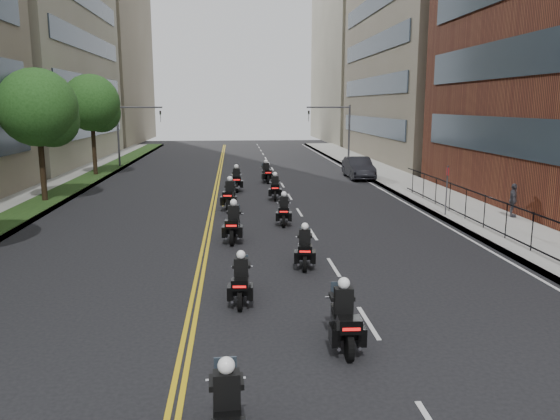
% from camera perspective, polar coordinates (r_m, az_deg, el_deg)
% --- Properties ---
extents(sidewalk_right, '(4.00, 90.00, 0.15)m').
position_cam_1_polar(sidewalk_right, '(35.88, 15.15, 1.66)').
color(sidewalk_right, gray).
rests_on(sidewalk_right, ground).
extents(sidewalk_left, '(4.00, 90.00, 0.15)m').
position_cam_1_polar(sidewalk_left, '(35.69, -24.04, 1.04)').
color(sidewalk_left, gray).
rests_on(sidewalk_left, ground).
extents(grass_strip, '(2.00, 90.00, 0.04)m').
position_cam_1_polar(grass_strip, '(35.42, -22.83, 1.22)').
color(grass_strip, '#193613').
rests_on(grass_strip, sidewalk_left).
extents(building_right_tan, '(15.11, 28.00, 30.00)m').
position_cam_1_polar(building_right_tan, '(61.03, 17.00, 19.33)').
color(building_right_tan, '#7D725B').
rests_on(building_right_tan, ground).
extents(building_right_far, '(15.00, 28.00, 26.00)m').
position_cam_1_polar(building_right_far, '(89.26, 9.57, 15.54)').
color(building_right_far, gray).
rests_on(building_right_far, ground).
extents(building_left_far, '(16.00, 28.00, 26.00)m').
position_cam_1_polar(building_left_far, '(89.25, -19.70, 15.07)').
color(building_left_far, '#7D725B').
rests_on(building_left_far, ground).
extents(iron_fence, '(0.05, 28.00, 1.50)m').
position_cam_1_polar(iron_fence, '(23.65, 23.67, -1.51)').
color(iron_fence, black).
rests_on(iron_fence, sidewalk_right).
extents(street_trees, '(4.40, 38.40, 7.98)m').
position_cam_1_polar(street_trees, '(28.94, -27.13, 8.78)').
color(street_trees, '#322316').
rests_on(street_trees, ground).
extents(traffic_signal_right, '(4.09, 0.20, 5.60)m').
position_cam_1_polar(traffic_signal_right, '(51.24, 6.19, 8.73)').
color(traffic_signal_right, '#3F3F44').
rests_on(traffic_signal_right, ground).
extents(traffic_signal_left, '(4.09, 0.20, 5.60)m').
position_cam_1_polar(traffic_signal_left, '(51.13, -15.53, 8.39)').
color(traffic_signal_left, '#3F3F44').
rests_on(traffic_signal_left, ground).
extents(motorcycle_0, '(0.54, 2.26, 1.67)m').
position_cam_1_polar(motorcycle_0, '(9.42, -5.50, -20.95)').
color(motorcycle_0, black).
rests_on(motorcycle_0, ground).
extents(motorcycle_1, '(0.53, 2.26, 1.67)m').
position_cam_1_polar(motorcycle_1, '(13.13, 6.71, -11.38)').
color(motorcycle_1, black).
rests_on(motorcycle_1, ground).
extents(motorcycle_2, '(0.53, 2.07, 1.53)m').
position_cam_1_polar(motorcycle_2, '(15.86, -4.09, -7.56)').
color(motorcycle_2, black).
rests_on(motorcycle_2, ground).
extents(motorcycle_3, '(0.62, 2.11, 1.56)m').
position_cam_1_polar(motorcycle_3, '(19.27, 2.60, -4.15)').
color(motorcycle_3, black).
rests_on(motorcycle_3, ground).
extents(motorcycle_4, '(0.64, 2.40, 1.77)m').
position_cam_1_polar(motorcycle_4, '(22.83, -4.88, -1.56)').
color(motorcycle_4, black).
rests_on(motorcycle_4, ground).
extents(motorcycle_5, '(0.60, 2.14, 1.58)m').
position_cam_1_polar(motorcycle_5, '(25.97, 0.41, -0.16)').
color(motorcycle_5, black).
rests_on(motorcycle_5, ground).
extents(motorcycle_6, '(0.72, 2.45, 1.81)m').
position_cam_1_polar(motorcycle_6, '(29.93, -5.27, 1.45)').
color(motorcycle_6, black).
rests_on(motorcycle_6, ground).
extents(motorcycle_7, '(0.58, 2.24, 1.65)m').
position_cam_1_polar(motorcycle_7, '(32.88, -0.52, 2.24)').
color(motorcycle_7, black).
rests_on(motorcycle_7, ground).
extents(motorcycle_8, '(0.55, 2.39, 1.77)m').
position_cam_1_polar(motorcycle_8, '(36.20, -4.56, 3.08)').
color(motorcycle_8, black).
rests_on(motorcycle_8, ground).
extents(motorcycle_9, '(0.62, 2.28, 1.68)m').
position_cam_1_polar(motorcycle_9, '(40.09, -1.44, 3.83)').
color(motorcycle_9, black).
rests_on(motorcycle_9, ground).
extents(parked_sedan, '(1.79, 5.00, 1.64)m').
position_cam_1_polar(parked_sedan, '(42.79, 8.20, 4.38)').
color(parked_sedan, black).
rests_on(parked_sedan, ground).
extents(pedestrian_c, '(0.79, 1.06, 1.67)m').
position_cam_1_polar(pedestrian_c, '(29.31, 23.18, 0.94)').
color(pedestrian_c, '#3F3E45').
rests_on(pedestrian_c, sidewalk_right).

